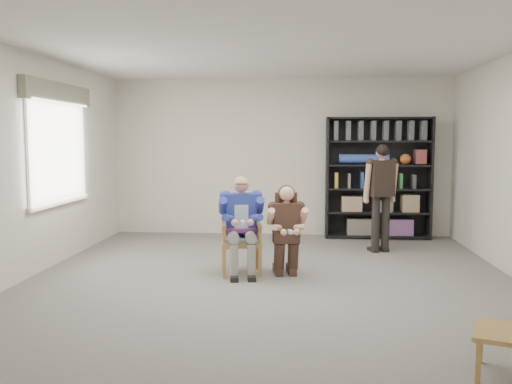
# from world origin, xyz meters

# --- Properties ---
(room_shell) EXTENTS (6.00, 7.00, 2.80)m
(room_shell) POSITION_xyz_m (0.00, 0.00, 1.40)
(room_shell) COLOR silver
(room_shell) RESTS_ON ground
(floor) EXTENTS (6.00, 7.00, 0.01)m
(floor) POSITION_xyz_m (0.00, 0.00, 0.00)
(floor) COLOR #64625D
(floor) RESTS_ON ground
(window_left) EXTENTS (0.16, 2.00, 1.75)m
(window_left) POSITION_xyz_m (-2.95, 1.00, 1.63)
(window_left) COLOR white
(window_left) RESTS_ON room_shell
(armchair) EXTENTS (0.64, 0.63, 0.97)m
(armchair) POSITION_xyz_m (-0.39, 0.56, 0.48)
(armchair) COLOR olive
(armchair) RESTS_ON floor
(seated_man) EXTENTS (0.66, 0.83, 1.26)m
(seated_man) POSITION_xyz_m (-0.39, 0.56, 0.63)
(seated_man) COLOR navy
(seated_man) RESTS_ON floor
(kneeling_woman) EXTENTS (0.60, 0.84, 1.15)m
(kneeling_woman) POSITION_xyz_m (0.19, 0.44, 0.58)
(kneeling_woman) COLOR #32251B
(kneeling_woman) RESTS_ON floor
(bookshelf) EXTENTS (1.80, 0.38, 2.10)m
(bookshelf) POSITION_xyz_m (1.70, 3.28, 1.05)
(bookshelf) COLOR black
(bookshelf) RESTS_ON floor
(standing_man) EXTENTS (0.58, 0.45, 1.65)m
(standing_man) POSITION_xyz_m (1.58, 2.06, 0.82)
(standing_man) COLOR black
(standing_man) RESTS_ON floor
(side_table) EXTENTS (0.64, 0.64, 0.35)m
(side_table) POSITION_xyz_m (1.88, -2.31, 0.17)
(side_table) COLOR olive
(side_table) RESTS_ON floor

